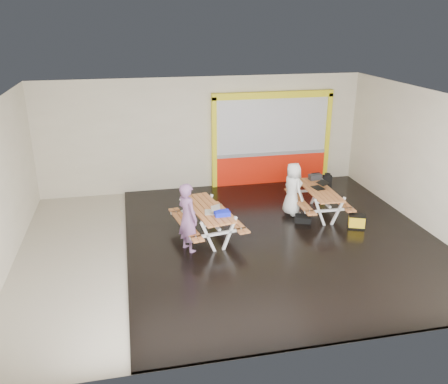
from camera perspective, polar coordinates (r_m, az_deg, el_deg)
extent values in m
cube|color=#BBB19E|center=(11.34, 0.95, -6.34)|extent=(10.00, 8.00, 0.01)
cube|color=white|center=(10.23, 1.07, 11.45)|extent=(10.00, 8.00, 0.01)
cube|color=beige|center=(14.43, -2.58, 7.07)|extent=(10.00, 0.01, 3.50)
cube|color=beige|center=(7.13, 8.31, -8.06)|extent=(10.00, 0.01, 3.50)
cube|color=beige|center=(12.70, 23.63, 3.42)|extent=(0.01, 8.00, 3.50)
cube|color=black|center=(11.64, 6.99, -5.58)|extent=(7.50, 7.98, 0.05)
cube|color=#F8210B|center=(15.21, 5.75, 2.81)|extent=(3.60, 0.12, 1.00)
cube|color=gray|center=(15.05, 5.82, 4.73)|extent=(3.60, 0.14, 0.10)
cube|color=silver|center=(14.84, 5.94, 8.12)|extent=(3.60, 0.08, 1.72)
cube|color=yellow|center=(14.48, -1.21, 5.91)|extent=(0.14, 0.16, 2.90)
cube|color=yellow|center=(15.60, 12.50, 6.51)|extent=(0.14, 0.16, 2.90)
cube|color=yellow|center=(14.64, 6.11, 11.77)|extent=(3.88, 0.16, 0.20)
cube|color=#B26832|center=(11.17, -3.50, -2.28)|extent=(0.49, 2.03, 0.04)
cube|color=#B26832|center=(11.21, -2.80, -2.17)|extent=(0.49, 2.03, 0.04)
cube|color=#B26832|center=(11.26, -2.10, -2.06)|extent=(0.49, 2.03, 0.04)
cube|color=#B26832|center=(11.30, -1.41, -1.96)|extent=(0.49, 2.03, 0.04)
cube|color=#B26832|center=(11.35, -0.73, -1.85)|extent=(0.49, 2.03, 0.04)
cube|color=white|center=(10.66, -1.97, -5.57)|extent=(0.38, 0.13, 0.82)
cube|color=white|center=(10.84, 0.67, -5.10)|extent=(0.38, 0.13, 0.82)
cube|color=white|center=(10.73, -0.64, -5.11)|extent=(1.39, 0.31, 0.06)
cube|color=white|center=(10.61, -0.64, -3.82)|extent=(0.69, 0.18, 0.06)
cube|color=white|center=(12.00, -4.56, -2.51)|extent=(0.38, 0.13, 0.82)
cube|color=white|center=(12.15, -2.18, -2.14)|extent=(0.38, 0.13, 0.82)
cube|color=white|center=(12.05, -3.36, -2.12)|extent=(1.39, 0.31, 0.06)
cube|color=white|center=(11.95, -3.39, -0.95)|extent=(0.69, 0.18, 0.06)
cube|color=white|center=(11.34, -2.09, -3.01)|extent=(0.36, 1.66, 0.06)
cube|color=#B26832|center=(11.20, -5.12, -3.98)|extent=(0.48, 2.03, 0.04)
cube|color=#B26832|center=(11.24, -4.45, -3.87)|extent=(0.48, 2.03, 0.04)
cube|color=#B26832|center=(11.54, 0.21, -3.11)|extent=(0.48, 2.03, 0.04)
cube|color=#B26832|center=(11.59, 0.84, -3.00)|extent=(0.48, 2.03, 0.04)
cube|color=#B26832|center=(12.74, 10.44, 0.20)|extent=(0.16, 1.94, 0.04)
cube|color=#B26832|center=(12.79, 11.02, 0.24)|extent=(0.16, 1.94, 0.04)
cube|color=#B26832|center=(12.84, 11.59, 0.28)|extent=(0.16, 1.94, 0.04)
cube|color=#B26832|center=(12.89, 12.16, 0.32)|extent=(0.16, 1.94, 0.04)
cube|color=#B26832|center=(12.95, 12.72, 0.36)|extent=(0.16, 1.94, 0.04)
cube|color=white|center=(12.24, 11.66, -2.50)|extent=(0.36, 0.07, 0.78)
cube|color=white|center=(12.44, 13.82, -2.30)|extent=(0.36, 0.07, 0.78)
cube|color=white|center=(12.32, 12.77, -2.21)|extent=(1.33, 0.08, 0.06)
cube|color=white|center=(12.23, 12.86, -1.12)|extent=(0.66, 0.07, 0.06)
cube|color=white|center=(13.51, 9.34, -0.08)|extent=(0.36, 0.07, 0.78)
cube|color=white|center=(13.69, 11.33, 0.06)|extent=(0.36, 0.07, 0.78)
cube|color=white|center=(13.59, 10.35, 0.16)|extent=(1.33, 0.08, 0.06)
cube|color=white|center=(13.50, 10.42, 1.17)|extent=(0.66, 0.07, 0.06)
cube|color=white|center=(12.91, 11.53, -0.53)|extent=(0.09, 1.59, 0.06)
cube|color=#B26832|center=(12.74, 9.00, -1.12)|extent=(0.15, 1.94, 0.04)
cube|color=#B26832|center=(12.78, 9.55, -1.08)|extent=(0.15, 1.94, 0.04)
cube|color=#B26832|center=(13.13, 13.40, -0.78)|extent=(0.15, 1.94, 0.04)
cube|color=#B26832|center=(13.18, 13.92, -0.74)|extent=(0.15, 1.94, 0.04)
imported|color=#7E537F|center=(10.64, -4.48, -3.17)|extent=(0.63, 0.72, 1.66)
imported|color=white|center=(12.62, 8.44, 0.38)|extent=(0.63, 0.80, 1.45)
cube|color=silver|center=(10.99, -1.78, -2.49)|extent=(0.27, 0.36, 0.02)
cube|color=silver|center=(10.95, -1.05, -1.93)|extent=(0.26, 0.35, 0.06)
cube|color=silver|center=(10.94, -1.08, -1.93)|extent=(0.22, 0.31, 0.05)
cube|color=black|center=(12.89, 11.45, 0.50)|extent=(0.32, 0.40, 0.02)
cube|color=black|center=(12.93, 12.07, 1.12)|extent=(0.30, 0.39, 0.07)
cube|color=silver|center=(12.93, 12.05, 1.11)|extent=(0.26, 0.35, 0.06)
cube|color=#1420E3|center=(10.81, -0.24, -2.62)|extent=(0.36, 0.26, 0.10)
cube|color=black|center=(13.53, 11.12, 1.83)|extent=(0.38, 0.22, 0.16)
cylinder|color=black|center=(13.49, 11.16, 2.30)|extent=(0.27, 0.05, 0.02)
cube|color=black|center=(13.74, 12.53, 1.25)|extent=(0.29, 0.23, 0.37)
cylinder|color=black|center=(13.67, 12.59, 2.04)|extent=(0.20, 0.20, 0.09)
cube|color=black|center=(12.51, 9.68, -3.26)|extent=(0.52, 0.46, 0.16)
cube|color=black|center=(12.48, 15.91, -4.15)|extent=(0.49, 0.41, 0.04)
cube|color=yellow|center=(12.42, 15.98, -3.49)|extent=(0.46, 0.38, 0.31)
cube|color=black|center=(12.36, 16.06, -2.78)|extent=(0.49, 0.41, 0.03)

